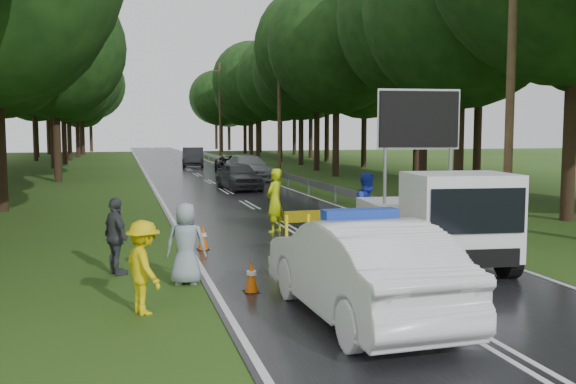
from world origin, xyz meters
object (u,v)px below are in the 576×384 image
object	(u,v)px
barrier	(340,221)
queue_car_second	(248,168)
work_truck	(437,218)
civilian	(368,207)
police_sedan	(359,269)
queue_car_third	(232,164)
queue_car_fourth	(193,157)
queue_car_first	(239,176)
officer	(275,201)

from	to	relation	value
barrier	queue_car_second	xyz separation A→B (m)	(2.43, 23.81, -0.11)
work_truck	civilian	size ratio (longest dim) A/B	2.73
police_sedan	work_truck	xyz separation A→B (m)	(3.14, 3.38, 0.26)
civilian	police_sedan	bearing A→B (deg)	-131.27
queue_car_third	queue_car_fourth	bearing A→B (deg)	105.72
barrier	queue_car_first	distance (m)	17.83
barrier	queue_car_third	distance (m)	29.91
police_sedan	civilian	size ratio (longest dim) A/B	2.64
work_truck	queue_car_first	bearing A→B (deg)	98.76
work_truck	civilian	xyz separation A→B (m)	(-0.33, 3.27, -0.13)
officer	civilian	distance (m)	3.03
police_sedan	officer	xyz separation A→B (m)	(0.72, 8.85, 0.14)
barrier	queue_car_second	size ratio (longest dim) A/B	0.53
work_truck	queue_car_first	size ratio (longest dim) A/B	1.24
officer	queue_car_third	xyz separation A→B (m)	(3.10, 25.81, -0.28)
work_truck	queue_car_third	world-z (taller)	work_truck
police_sedan	work_truck	world-z (taller)	work_truck
barrier	civilian	world-z (taller)	civilian
officer	queue_car_first	size ratio (longest dim) A/B	0.46
barrier	civilian	xyz separation A→B (m)	(1.44, 1.80, 0.07)
police_sedan	civilian	world-z (taller)	civilian
work_truck	queue_car_third	xyz separation A→B (m)	(0.69, 31.28, -0.41)
queue_car_third	queue_car_first	bearing A→B (deg)	-92.72
queue_car_third	barrier	bearing A→B (deg)	-89.41
queue_car_first	police_sedan	bearing A→B (deg)	-101.38
officer	queue_car_third	bearing A→B (deg)	-140.70
police_sedan	work_truck	distance (m)	4.63
work_truck	barrier	bearing A→B (deg)	146.13
officer	civilian	size ratio (longest dim) A/B	1.01
officer	queue_car_first	bearing A→B (deg)	-139.69
police_sedan	queue_car_fourth	distance (m)	43.91
barrier	officer	xyz separation A→B (m)	(-0.65, 4.00, 0.08)
police_sedan	queue_car_first	bearing A→B (deg)	-97.78
queue_car_first	queue_car_third	world-z (taller)	queue_car_first
queue_car_first	queue_car_second	world-z (taller)	queue_car_second
police_sedan	civilian	xyz separation A→B (m)	(2.81, 6.66, 0.13)
queue_car_third	civilian	bearing A→B (deg)	-86.78
officer	civilian	bearing A→B (deg)	89.65
police_sedan	officer	size ratio (longest dim) A/B	2.62
queue_car_second	queue_car_third	size ratio (longest dim) A/B	1.09
police_sedan	barrier	world-z (taller)	police_sedan
barrier	civilian	size ratio (longest dim) A/B	1.48
work_truck	officer	distance (m)	5.98
work_truck	barrier	world-z (taller)	work_truck
barrier	queue_car_fourth	bearing A→B (deg)	85.95
queue_car_fourth	officer	bearing A→B (deg)	-85.69
barrier	queue_car_first	size ratio (longest dim) A/B	0.67
civilian	queue_car_third	distance (m)	28.03
work_truck	civilian	world-z (taller)	work_truck
queue_car_second	queue_car_fourth	xyz separation A→B (m)	(-1.66, 15.19, 0.03)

